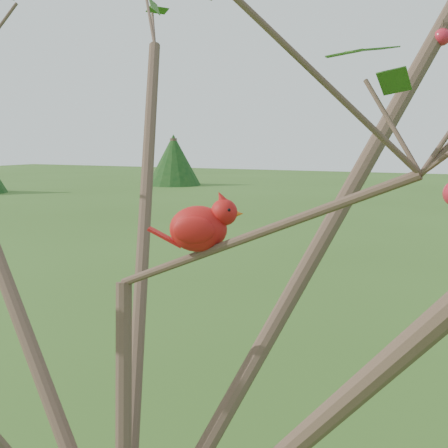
% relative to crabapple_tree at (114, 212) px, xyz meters
% --- Properties ---
extents(crabapple_tree, '(2.35, 2.05, 2.95)m').
position_rel_crabapple_tree_xyz_m(crabapple_tree, '(0.00, 0.00, 0.00)').
color(crabapple_tree, '#422E23').
rests_on(crabapple_tree, ground).
extents(cardinal, '(0.18, 0.12, 0.13)m').
position_rel_crabapple_tree_xyz_m(cardinal, '(0.12, 0.11, -0.03)').
color(cardinal, red).
rests_on(cardinal, ground).
extents(distant_trees, '(38.96, 18.83, 3.50)m').
position_rel_crabapple_tree_xyz_m(distant_trees, '(-1.62, 25.30, -0.63)').
color(distant_trees, '#422E23').
rests_on(distant_trees, ground).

